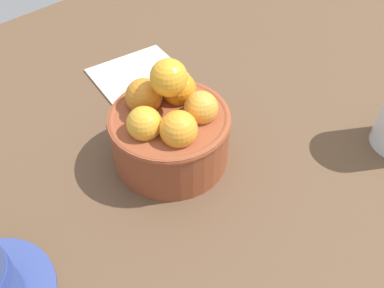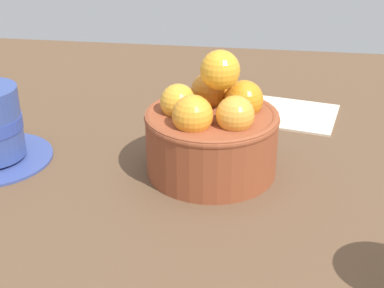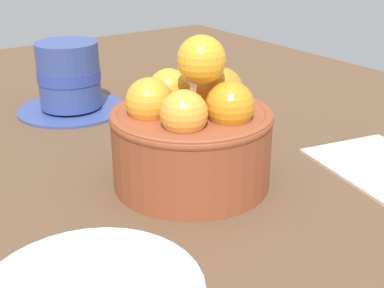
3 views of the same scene
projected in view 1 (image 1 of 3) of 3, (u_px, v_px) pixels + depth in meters
ground_plane at (172, 169)px, 48.94cm from camera, size 125.61×90.75×4.85cm
terracotta_bowl at (170, 128)px, 43.92cm from camera, size 13.76×13.76×13.04cm
folded_napkin at (136, 72)px, 58.92cm from camera, size 14.41×12.29×0.60cm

